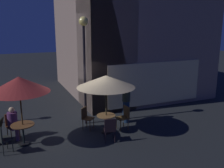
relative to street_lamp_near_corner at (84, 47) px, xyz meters
The scene contains 14 objects.
ground_plane 3.29m from the street_lamp_near_corner, 130.10° to the right, with size 60.00×60.00×0.00m, color #212427.
cafe_building 4.64m from the street_lamp_near_corner, 49.25° to the left, with size 7.41×8.20×9.01m.
street_lamp_near_corner is the anchor object (origin of this frame).
cafe_table_0 3.84m from the street_lamp_near_corner, 158.25° to the right, with size 0.79×0.79×0.76m.
cafe_table_1 3.00m from the street_lamp_near_corner, 69.94° to the right, with size 0.72×0.72×0.72m.
patio_umbrella_0 2.97m from the street_lamp_near_corner, 158.25° to the right, with size 2.01×2.01×2.43m.
patio_umbrella_1 1.76m from the street_lamp_near_corner, 69.94° to the right, with size 2.19×2.19×2.27m.
cafe_chair_0 3.97m from the street_lamp_near_corner, behind, with size 0.52×0.52×0.91m.
cafe_chair_1 4.43m from the street_lamp_near_corner, 156.37° to the right, with size 0.57×0.57×0.98m.
cafe_chair_2 2.75m from the street_lamp_near_corner, 105.12° to the right, with size 0.56×0.56×0.91m.
cafe_chair_3 3.38m from the street_lamp_near_corner, 82.80° to the right, with size 0.49×0.49×0.91m.
cafe_chair_4 3.16m from the street_lamp_near_corner, 42.51° to the right, with size 0.46×0.46×0.94m.
patron_seated_0 3.84m from the street_lamp_near_corner, behind, with size 0.46×0.54×1.19m.
patron_standing_1 2.91m from the street_lamp_near_corner, 17.70° to the right, with size 0.34×0.34×1.74m.
Camera 1 is at (-2.50, -9.18, 4.09)m, focal length 40.39 mm.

